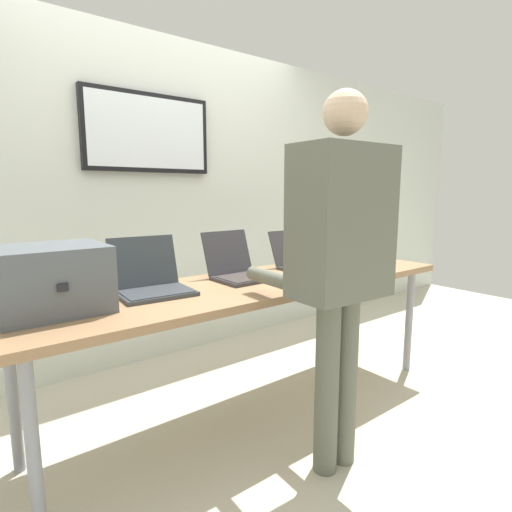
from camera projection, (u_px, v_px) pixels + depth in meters
The scene contains 9 objects.
ground at pixel (255, 412), 2.46m from camera, with size 8.00×8.00×0.04m, color beige.
back_wall at pixel (165, 200), 3.14m from camera, with size 8.00×0.11×2.43m.
workbench at pixel (255, 291), 2.34m from camera, with size 2.62×0.70×0.79m.
equipment_box at pixel (51, 279), 1.73m from camera, with size 0.43×0.40×0.28m.
laptop_station_0 at pixel (151, 281), 2.06m from camera, with size 0.38×0.37×0.28m.
laptop_station_1 at pixel (238, 268), 2.40m from camera, with size 0.32×0.36×0.27m.
laptop_station_2 at pixel (303, 259), 2.73m from camera, with size 0.37×0.35×0.24m.
laptop_station_3 at pixel (357, 252), 3.05m from camera, with size 0.35×0.41×0.26m.
person at pixel (339, 250), 1.80m from camera, with size 0.45×0.60×1.72m.
Camera 1 is at (-1.40, -1.80, 1.30)m, focal length 28.53 mm.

